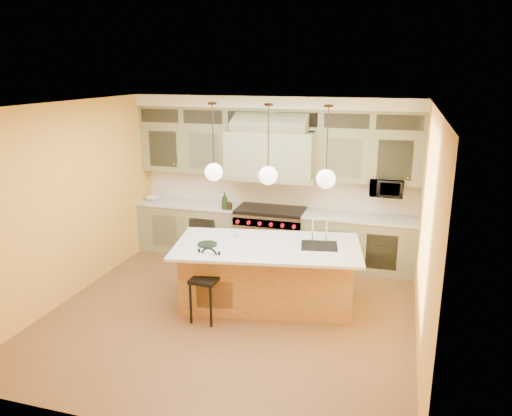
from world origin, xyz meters
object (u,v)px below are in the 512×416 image
(kitchen_island, at_px, (268,273))
(microwave, at_px, (387,187))
(range, at_px, (271,234))
(counter_stool, at_px, (206,281))

(kitchen_island, height_order, microwave, microwave)
(range, distance_m, microwave, 2.18)
(kitchen_island, xyz_separation_m, microwave, (1.54, 1.80, 0.98))
(range, height_order, counter_stool, counter_stool)
(kitchen_island, relative_size, counter_stool, 2.79)
(counter_stool, xyz_separation_m, microwave, (2.22, 2.52, 0.88))
(kitchen_island, xyz_separation_m, counter_stool, (-0.67, -0.72, 0.10))
(range, xyz_separation_m, microwave, (1.95, 0.11, 0.96))
(range, relative_size, counter_stool, 1.19)
(range, xyz_separation_m, counter_stool, (-0.27, -2.42, 0.08))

